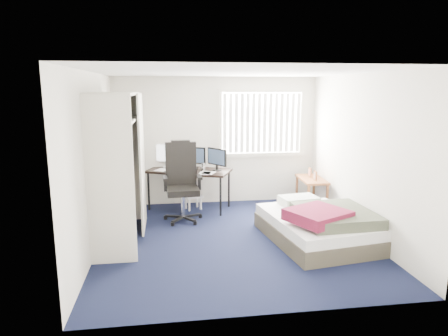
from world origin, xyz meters
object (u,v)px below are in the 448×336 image
object	(u,v)px
desk	(190,168)
nightstand	(312,182)
bed	(319,225)
office_chair	(182,190)

from	to	relation	value
desk	nightstand	bearing A→B (deg)	-8.58
bed	desk	bearing A→B (deg)	132.41
desk	bed	world-z (taller)	desk
office_chair	bed	bearing A→B (deg)	-34.14
office_chair	bed	world-z (taller)	office_chair
desk	nightstand	distance (m)	2.35
bed	nightstand	bearing A→B (deg)	73.73
desk	bed	distance (m)	2.76
office_chair	bed	size ratio (longest dim) A/B	0.70
office_chair	bed	distance (m)	2.43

